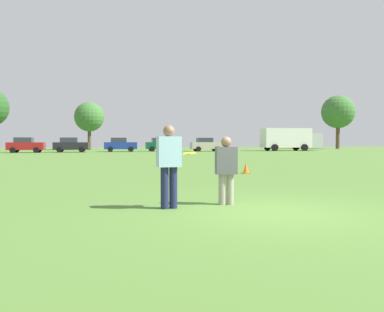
% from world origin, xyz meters
% --- Properties ---
extents(ground_plane, '(156.46, 156.46, 0.00)m').
position_xyz_m(ground_plane, '(0.00, 0.00, 0.00)').
color(ground_plane, '#517A33').
extents(player_thrower, '(0.50, 0.30, 1.75)m').
position_xyz_m(player_thrower, '(-1.94, 0.98, 0.99)').
color(player_thrower, '#1E234C').
rests_on(player_thrower, ground).
extents(player_defender, '(0.50, 0.33, 1.52)m').
position_xyz_m(player_defender, '(-0.60, 1.21, 0.84)').
color(player_defender, gray).
rests_on(player_defender, ground).
extents(frisbee, '(0.27, 0.27, 0.07)m').
position_xyz_m(frisbee, '(-1.49, 1.00, 1.16)').
color(frisbee, yellow).
extents(traffic_cone, '(0.32, 0.32, 0.48)m').
position_xyz_m(traffic_cone, '(3.03, 9.16, 0.23)').
color(traffic_cone, '#D8590C').
rests_on(traffic_cone, ground).
extents(parked_car_mid_left, '(4.29, 2.38, 1.82)m').
position_xyz_m(parked_car_mid_left, '(-11.06, 44.50, 0.92)').
color(parked_car_mid_left, maroon).
rests_on(parked_car_mid_left, ground).
extents(parked_car_center, '(4.29, 2.38, 1.82)m').
position_xyz_m(parked_car_center, '(-5.91, 45.10, 0.92)').
color(parked_car_center, black).
rests_on(parked_car_center, ground).
extents(parked_car_mid_right, '(4.29, 2.38, 1.82)m').
position_xyz_m(parked_car_mid_right, '(0.21, 46.22, 0.92)').
color(parked_car_mid_right, navy).
rests_on(parked_car_mid_right, ground).
extents(parked_car_near_right, '(4.29, 2.38, 1.82)m').
position_xyz_m(parked_car_near_right, '(5.72, 47.04, 0.92)').
color(parked_car_near_right, '#0C4C2D').
rests_on(parked_car_near_right, ground).
extents(parked_car_far_right, '(4.29, 2.38, 1.82)m').
position_xyz_m(parked_car_far_right, '(11.56, 45.14, 0.92)').
color(parked_car_far_right, '#B7AD99').
rests_on(parked_car_far_right, ground).
extents(box_truck, '(8.61, 3.29, 3.18)m').
position_xyz_m(box_truck, '(23.96, 45.20, 1.75)').
color(box_truck, white).
rests_on(box_truck, ground).
extents(tree_center_elm, '(4.57, 4.57, 7.43)m').
position_xyz_m(tree_center_elm, '(-3.68, 57.82, 5.11)').
color(tree_center_elm, brown).
rests_on(tree_center_elm, ground).
extents(tree_east_birch, '(5.84, 5.84, 9.49)m').
position_xyz_m(tree_east_birch, '(39.25, 56.52, 6.53)').
color(tree_east_birch, brown).
rests_on(tree_east_birch, ground).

